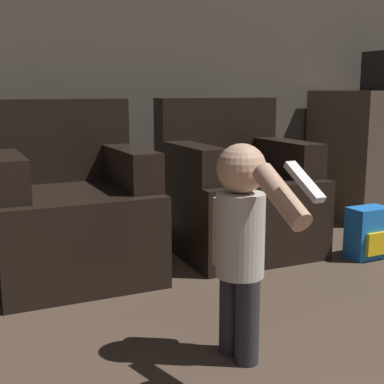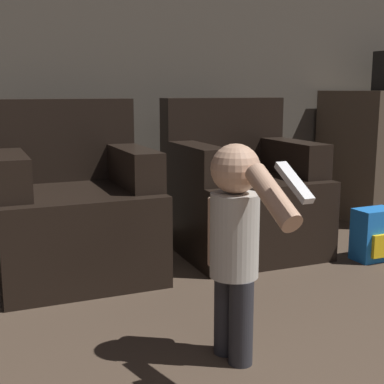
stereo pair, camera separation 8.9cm
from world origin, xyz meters
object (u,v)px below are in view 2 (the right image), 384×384
Objects in this scene: armchair_left at (74,211)px; person_toddler at (236,236)px; armchair_right at (241,195)px; toy_backpack at (374,235)px.

armchair_left reaches higher than person_toddler.
armchair_left is 1.00× the size of armchair_right.
toy_backpack is at bearing -15.83° from armchair_left.
armchair_right is at bearing 139.22° from toy_backpack.
toy_backpack is (0.59, -0.51, -0.19)m from armchair_right.
toy_backpack is at bearing -38.45° from armchair_right.
person_toddler is at bearing -73.53° from armchair_left.
armchair_right is 1.17× the size of person_toddler.
person_toddler is (-0.70, -1.19, 0.13)m from armchair_right.
armchair_left is 1.69m from toy_backpack.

